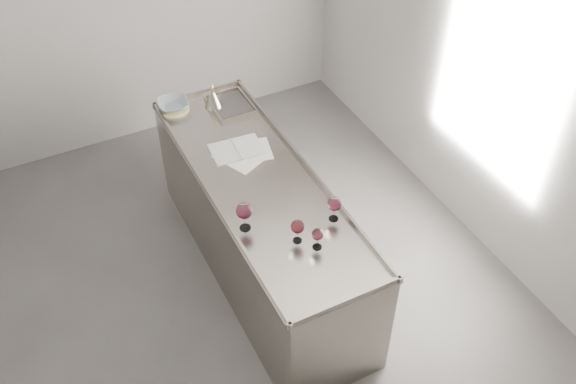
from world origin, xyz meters
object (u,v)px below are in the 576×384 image
wine_glass_small (318,235)px  wine_glass_right (334,204)px  notebook (237,149)px  ceramic_bowl (173,104)px  wine_glass_left (244,211)px  wine_funnel (213,99)px  wine_glass_middle (298,227)px  counter (261,227)px

wine_glass_small → wine_glass_right: bearing=38.4°
notebook → wine_glass_right: bearing=-69.2°
ceramic_bowl → wine_glass_right: bearing=-72.5°
wine_glass_left → wine_glass_right: bearing=-18.6°
wine_glass_small → wine_funnel: (0.00, 1.72, -0.04)m
wine_glass_small → wine_funnel: wine_funnel is taller
notebook → wine_glass_small: bearing=-82.4°
wine_glass_right → wine_funnel: 1.56m
wine_glass_left → wine_glass_middle: wine_glass_left is taller
notebook → ceramic_bowl: 0.74m
wine_glass_small → ceramic_bowl: size_ratio=0.63×
wine_glass_small → ceramic_bowl: bearing=99.5°
counter → wine_glass_right: 0.87m
ceramic_bowl → wine_glass_small: bearing=-80.5°
counter → wine_glass_right: (0.27, -0.56, 0.60)m
wine_glass_right → wine_glass_left: bearing=161.4°
wine_glass_small → wine_funnel: bearing=90.0°
counter → ceramic_bowl: ceramic_bowl is taller
counter → wine_funnel: 1.12m
wine_glass_right → notebook: wine_glass_right is taller
wine_glass_middle → wine_glass_small: bearing=-51.3°
wine_glass_middle → wine_glass_right: bearing=12.5°
wine_glass_right → wine_glass_small: (-0.22, -0.17, -0.02)m
wine_glass_middle → ceramic_bowl: 1.73m
wine_glass_right → wine_glass_small: size_ratio=1.19×
counter → wine_glass_left: 0.77m
counter → wine_glass_right: bearing=-64.0°
wine_glass_middle → notebook: size_ratio=0.43×
notebook → wine_funnel: (0.06, 0.60, 0.06)m
wine_glass_small → counter: bearing=94.5°
wine_funnel → counter: bearing=-93.4°
counter → notebook: 0.61m
wine_glass_right → wine_glass_middle: bearing=-167.5°
notebook → ceramic_bowl: (-0.24, 0.70, 0.04)m
notebook → ceramic_bowl: bearing=113.7°
wine_glass_middle → notebook: wine_glass_middle is taller
wine_glass_left → wine_glass_small: size_ratio=1.37×
wine_glass_left → wine_funnel: (0.33, 1.36, -0.08)m
wine_glass_right → ceramic_bowl: 1.73m
counter → wine_glass_small: 0.94m
wine_glass_middle → notebook: bearing=88.7°
wine_glass_left → wine_funnel: 1.41m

